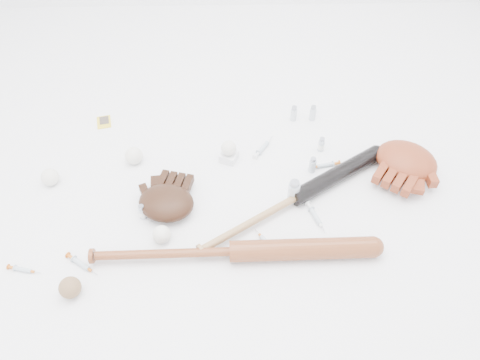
{
  "coord_description": "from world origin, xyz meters",
  "views": [
    {
      "loc": [
        0.01,
        -1.14,
        1.38
      ],
      "look_at": [
        0.04,
        0.04,
        0.06
      ],
      "focal_mm": 35.0,
      "sensor_mm": 36.0,
      "label": 1
    }
  ],
  "objects_px": {
    "bat_wood": "(233,251)",
    "pedestal": "(229,157)",
    "glove_dark": "(166,202)",
    "bat_dark": "(296,198)"
  },
  "relations": [
    {
      "from": "bat_wood",
      "to": "glove_dark",
      "type": "relative_size",
      "value": 4.14
    },
    {
      "from": "glove_dark",
      "to": "pedestal",
      "type": "relative_size",
      "value": 3.78
    },
    {
      "from": "glove_dark",
      "to": "pedestal",
      "type": "distance_m",
      "value": 0.35
    },
    {
      "from": "bat_dark",
      "to": "glove_dark",
      "type": "height_order",
      "value": "glove_dark"
    },
    {
      "from": "glove_dark",
      "to": "bat_wood",
      "type": "bearing_deg",
      "value": -27.01
    },
    {
      "from": "pedestal",
      "to": "bat_dark",
      "type": "bearing_deg",
      "value": -43.48
    },
    {
      "from": "glove_dark",
      "to": "bat_dark",
      "type": "bearing_deg",
      "value": 17.13
    },
    {
      "from": "bat_wood",
      "to": "glove_dark",
      "type": "height_order",
      "value": "glove_dark"
    },
    {
      "from": "glove_dark",
      "to": "pedestal",
      "type": "xyz_separation_m",
      "value": [
        0.23,
        0.26,
        -0.03
      ]
    },
    {
      "from": "bat_wood",
      "to": "pedestal",
      "type": "bearing_deg",
      "value": 90.41
    }
  ]
}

